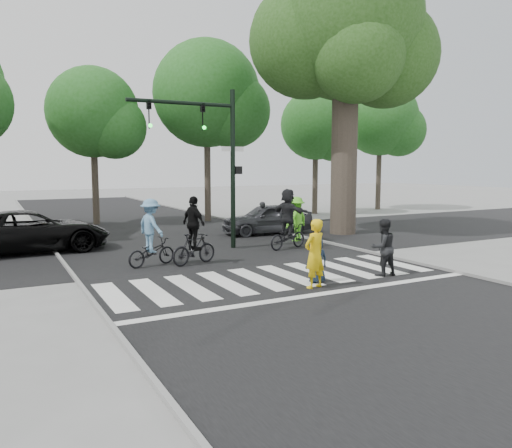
{
  "coord_description": "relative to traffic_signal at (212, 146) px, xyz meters",
  "views": [
    {
      "loc": [
        -6.99,
        -11.09,
        3.16
      ],
      "look_at": [
        0.5,
        3.0,
        1.3
      ],
      "focal_mm": 35.0,
      "sensor_mm": 36.0,
      "label": 1
    }
  ],
  "objects": [
    {
      "name": "ground",
      "position": [
        -0.35,
        -6.2,
        -3.9
      ],
      "size": [
        120.0,
        120.0,
        0.0
      ],
      "primitive_type": "plane",
      "color": "gray",
      "rests_on": "ground"
    },
    {
      "name": "road_stem",
      "position": [
        -0.35,
        -1.2,
        -3.9
      ],
      "size": [
        10.0,
        70.0,
        0.01
      ],
      "primitive_type": "cube",
      "color": "black",
      "rests_on": "ground"
    },
    {
      "name": "road_cross",
      "position": [
        -0.35,
        1.8,
        -3.89
      ],
      "size": [
        70.0,
        10.0,
        0.01
      ],
      "primitive_type": "cube",
      "color": "black",
      "rests_on": "ground"
    },
    {
      "name": "curb_left",
      "position": [
        -5.4,
        -1.2,
        -3.85
      ],
      "size": [
        0.1,
        70.0,
        0.1
      ],
      "primitive_type": "cube",
      "color": "gray",
      "rests_on": "ground"
    },
    {
      "name": "curb_right",
      "position": [
        4.7,
        -1.2,
        -3.85
      ],
      "size": [
        0.1,
        70.0,
        0.1
      ],
      "primitive_type": "cube",
      "color": "gray",
      "rests_on": "ground"
    },
    {
      "name": "crosswalk",
      "position": [
        -0.35,
        -5.54,
        -3.89
      ],
      "size": [
        10.0,
        3.85,
        0.01
      ],
      "color": "silver",
      "rests_on": "ground"
    },
    {
      "name": "traffic_signal",
      "position": [
        0.0,
        0.0,
        0.0
      ],
      "size": [
        4.45,
        0.29,
        6.0
      ],
      "color": "black",
      "rests_on": "ground"
    },
    {
      "name": "eucalyptus",
      "position": [
        7.18,
        1.47,
        5.18
      ],
      "size": [
        8.3,
        7.2,
        13.0
      ],
      "color": "brown",
      "rests_on": "ground"
    },
    {
      "name": "bg_tree_2",
      "position": [
        -2.11,
        10.42,
        1.88
      ],
      "size": [
        5.04,
        4.8,
        8.4
      ],
      "color": "brown",
      "rests_on": "ground"
    },
    {
      "name": "bg_tree_3",
      "position": [
        3.95,
        9.07,
        3.04
      ],
      "size": [
        6.3,
        6.0,
        10.2
      ],
      "color": "brown",
      "rests_on": "ground"
    },
    {
      "name": "bg_tree_4",
      "position": [
        11.88,
        9.93,
        1.73
      ],
      "size": [
        4.83,
        4.6,
        8.15
      ],
      "color": "brown",
      "rests_on": "ground"
    },
    {
      "name": "bg_tree_5",
      "position": [
        17.92,
        10.5,
        2.46
      ],
      "size": [
        5.67,
        5.4,
        9.3
      ],
      "color": "brown",
      "rests_on": "ground"
    },
    {
      "name": "pedestrian_woman",
      "position": [
        -0.04,
        -6.78,
        -3.0
      ],
      "size": [
        0.75,
        0.59,
        1.81
      ],
      "primitive_type": "imported",
      "rotation": [
        0.0,
        0.0,
        3.4
      ],
      "color": "yellow",
      "rests_on": "ground"
    },
    {
      "name": "pedestrian_child",
      "position": [
        0.36,
        -6.32,
        -3.27
      ],
      "size": [
        0.66,
        0.48,
        1.25
      ],
      "primitive_type": "imported",
      "rotation": [
        0.0,
        0.0,
        3.0
      ],
      "color": "#172539",
      "rests_on": "ground"
    },
    {
      "name": "pedestrian_adult",
      "position": [
        2.53,
        -6.5,
        -3.07
      ],
      "size": [
        0.85,
        0.69,
        1.66
      ],
      "primitive_type": "imported",
      "rotation": [
        0.0,
        0.0,
        3.06
      ],
      "color": "black",
      "rests_on": "ground"
    },
    {
      "name": "cyclist_left",
      "position": [
        -2.95,
        -1.97,
        -2.97
      ],
      "size": [
        1.79,
        1.24,
        2.14
      ],
      "color": "black",
      "rests_on": "ground"
    },
    {
      "name": "cyclist_mid",
      "position": [
        -1.67,
        -2.37,
        -2.99
      ],
      "size": [
        1.75,
        1.1,
        2.21
      ],
      "color": "black",
      "rests_on": "ground"
    },
    {
      "name": "cyclist_right",
      "position": [
        2.58,
        -1.2,
        -2.87
      ],
      "size": [
        1.92,
        1.78,
        2.31
      ],
      "color": "black",
      "rests_on": "ground"
    },
    {
      "name": "car_suv",
      "position": [
        -6.15,
        2.61,
        -3.12
      ],
      "size": [
        5.7,
        2.82,
        1.56
      ],
      "primitive_type": "imported",
      "rotation": [
        0.0,
        0.0,
        1.61
      ],
      "color": "black",
      "rests_on": "ground"
    },
    {
      "name": "car_grey",
      "position": [
        3.94,
        2.84,
        -3.18
      ],
      "size": [
        4.37,
        2.11,
        1.44
      ],
      "primitive_type": "imported",
      "rotation": [
        0.0,
        0.0,
        -1.67
      ],
      "color": "#34353A",
      "rests_on": "ground"
    },
    {
      "name": "bystander_hivis",
      "position": [
        3.95,
        0.34,
        -2.96
      ],
      "size": [
        1.38,
        1.08,
        1.88
      ],
      "primitive_type": "imported",
      "rotation": [
        0.0,
        0.0,
        3.5
      ],
      "color": "#60D32A",
      "rests_on": "ground"
    },
    {
      "name": "bystander_dark",
      "position": [
        3.52,
        2.57,
        -3.13
      ],
      "size": [
        0.67,
        0.56,
        1.55
      ],
      "primitive_type": "imported",
      "rotation": [
        0.0,
        0.0,
        2.74
      ],
      "color": "black",
      "rests_on": "ground"
    }
  ]
}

